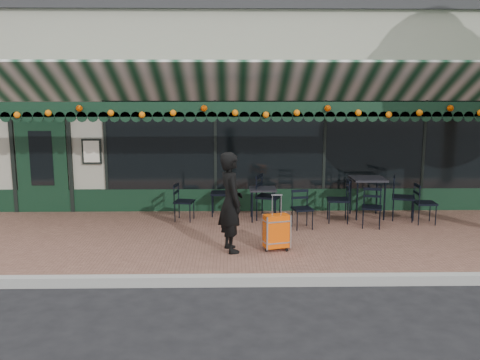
{
  "coord_description": "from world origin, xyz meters",
  "views": [
    {
      "loc": [
        -0.66,
        -7.11,
        2.8
      ],
      "look_at": [
        -0.5,
        1.6,
        1.27
      ],
      "focal_mm": 38.0,
      "sensor_mm": 36.0,
      "label": 1
    }
  ],
  "objects_px": {
    "woman": "(231,202)",
    "chair_b_front": "(302,209)",
    "cafe_table_a": "(368,182)",
    "chair_a_front": "(372,208)",
    "chair_a_left": "(338,200)",
    "chair_a_right": "(403,198)",
    "chair_b_left": "(221,194)",
    "chair_a_extra": "(425,203)",
    "suitcase": "(276,232)",
    "chair_b_right": "(269,197)",
    "cafe_table_b": "(263,191)",
    "chair_solo": "(184,202)"
  },
  "relations": [
    {
      "from": "chair_a_extra",
      "to": "chair_b_left",
      "type": "xyz_separation_m",
      "value": [
        -4.13,
        0.78,
        0.06
      ]
    },
    {
      "from": "chair_a_extra",
      "to": "chair_b_front",
      "type": "relative_size",
      "value": 1.09
    },
    {
      "from": "cafe_table_a",
      "to": "cafe_table_b",
      "type": "bearing_deg",
      "value": -174.59
    },
    {
      "from": "chair_a_extra",
      "to": "chair_b_front",
      "type": "distance_m",
      "value": 2.55
    },
    {
      "from": "chair_b_left",
      "to": "cafe_table_a",
      "type": "bearing_deg",
      "value": 86.9
    },
    {
      "from": "chair_b_left",
      "to": "chair_a_right",
      "type": "bearing_deg",
      "value": 83.71
    },
    {
      "from": "chair_a_right",
      "to": "chair_a_front",
      "type": "bearing_deg",
      "value": 142.95
    },
    {
      "from": "chair_a_front",
      "to": "chair_b_front",
      "type": "xyz_separation_m",
      "value": [
        -1.37,
        -0.06,
        -0.01
      ]
    },
    {
      "from": "chair_b_front",
      "to": "chair_solo",
      "type": "relative_size",
      "value": 0.98
    },
    {
      "from": "suitcase",
      "to": "chair_a_left",
      "type": "distance_m",
      "value": 2.34
    },
    {
      "from": "chair_a_front",
      "to": "chair_b_left",
      "type": "height_order",
      "value": "chair_b_left"
    },
    {
      "from": "suitcase",
      "to": "chair_b_left",
      "type": "distance_m",
      "value": 2.67
    },
    {
      "from": "chair_a_front",
      "to": "chair_b_right",
      "type": "height_order",
      "value": "chair_b_right"
    },
    {
      "from": "cafe_table_b",
      "to": "chair_solo",
      "type": "xyz_separation_m",
      "value": [
        -1.62,
        -0.01,
        -0.21
      ]
    },
    {
      "from": "cafe_table_b",
      "to": "chair_solo",
      "type": "distance_m",
      "value": 1.64
    },
    {
      "from": "suitcase",
      "to": "chair_a_right",
      "type": "bearing_deg",
      "value": 18.89
    },
    {
      "from": "chair_a_right",
      "to": "chair_a_front",
      "type": "xyz_separation_m",
      "value": [
        -0.81,
        -0.57,
        -0.08
      ]
    },
    {
      "from": "suitcase",
      "to": "chair_a_left",
      "type": "bearing_deg",
      "value": 36.08
    },
    {
      "from": "cafe_table_a",
      "to": "chair_a_left",
      "type": "distance_m",
      "value": 0.87
    },
    {
      "from": "chair_a_left",
      "to": "chair_b_right",
      "type": "height_order",
      "value": "chair_b_right"
    },
    {
      "from": "woman",
      "to": "chair_a_extra",
      "type": "relative_size",
      "value": 2.03
    },
    {
      "from": "chair_a_front",
      "to": "chair_b_left",
      "type": "distance_m",
      "value": 3.15
    },
    {
      "from": "woman",
      "to": "chair_b_front",
      "type": "relative_size",
      "value": 2.2
    },
    {
      "from": "suitcase",
      "to": "chair_b_front",
      "type": "distance_m",
      "value": 1.51
    },
    {
      "from": "chair_a_extra",
      "to": "chair_b_left",
      "type": "relative_size",
      "value": 0.87
    },
    {
      "from": "chair_a_front",
      "to": "chair_a_left",
      "type": "bearing_deg",
      "value": 159.51
    },
    {
      "from": "cafe_table_a",
      "to": "chair_a_right",
      "type": "distance_m",
      "value": 0.79
    },
    {
      "from": "woman",
      "to": "chair_a_right",
      "type": "distance_m",
      "value": 4.12
    },
    {
      "from": "woman",
      "to": "cafe_table_a",
      "type": "relative_size",
      "value": 1.97
    },
    {
      "from": "chair_a_left",
      "to": "cafe_table_b",
      "type": "bearing_deg",
      "value": -91.0
    },
    {
      "from": "chair_a_right",
      "to": "chair_b_right",
      "type": "xyz_separation_m",
      "value": [
        -2.79,
        0.08,
        0.02
      ]
    },
    {
      "from": "chair_a_extra",
      "to": "chair_b_left",
      "type": "distance_m",
      "value": 4.2
    },
    {
      "from": "chair_a_extra",
      "to": "chair_solo",
      "type": "relative_size",
      "value": 1.06
    },
    {
      "from": "chair_a_right",
      "to": "chair_b_left",
      "type": "height_order",
      "value": "chair_b_left"
    },
    {
      "from": "woman",
      "to": "chair_solo",
      "type": "xyz_separation_m",
      "value": [
        -0.96,
        2.05,
        -0.45
      ]
    },
    {
      "from": "suitcase",
      "to": "cafe_table_a",
      "type": "bearing_deg",
      "value": 30.2
    },
    {
      "from": "woman",
      "to": "cafe_table_a",
      "type": "height_order",
      "value": "woman"
    },
    {
      "from": "woman",
      "to": "chair_a_right",
      "type": "relative_size",
      "value": 1.8
    },
    {
      "from": "cafe_table_b",
      "to": "chair_b_front",
      "type": "relative_size",
      "value": 0.88
    },
    {
      "from": "chair_a_left",
      "to": "chair_a_right",
      "type": "distance_m",
      "value": 1.4
    },
    {
      "from": "cafe_table_b",
      "to": "chair_b_front",
      "type": "xyz_separation_m",
      "value": [
        0.73,
        -0.68,
        -0.22
      ]
    },
    {
      "from": "chair_b_left",
      "to": "chair_b_front",
      "type": "xyz_separation_m",
      "value": [
        1.59,
        -1.11,
        -0.09
      ]
    },
    {
      "from": "chair_b_right",
      "to": "chair_solo",
      "type": "height_order",
      "value": "chair_b_right"
    },
    {
      "from": "cafe_table_a",
      "to": "chair_b_right",
      "type": "bearing_deg",
      "value": -175.02
    },
    {
      "from": "cafe_table_b",
      "to": "chair_a_extra",
      "type": "relative_size",
      "value": 0.81
    },
    {
      "from": "cafe_table_b",
      "to": "chair_b_left",
      "type": "distance_m",
      "value": 0.98
    },
    {
      "from": "chair_a_right",
      "to": "chair_b_right",
      "type": "distance_m",
      "value": 2.79
    },
    {
      "from": "chair_a_left",
      "to": "chair_b_right",
      "type": "bearing_deg",
      "value": -92.73
    },
    {
      "from": "chair_b_left",
      "to": "chair_b_right",
      "type": "xyz_separation_m",
      "value": [
        0.99,
        -0.41,
        0.01
      ]
    },
    {
      "from": "chair_a_front",
      "to": "chair_b_front",
      "type": "bearing_deg",
      "value": -161.51
    }
  ]
}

